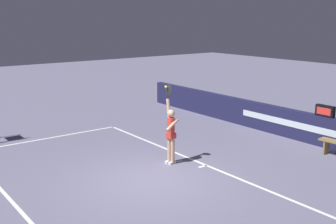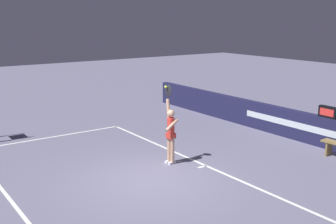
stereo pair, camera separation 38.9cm
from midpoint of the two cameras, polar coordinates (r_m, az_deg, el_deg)
name	(u,v)px [view 2 (the right image)]	position (r m, az deg, el deg)	size (l,w,h in m)	color
ground_plane	(151,180)	(11.59, -1.30, -9.18)	(60.00, 60.00, 0.00)	slate
court_lines	(127,186)	(11.22, -4.56, -9.98)	(11.34, 5.54, 0.00)	white
back_wall	(303,127)	(15.73, 18.46, -1.91)	(17.22, 0.28, 1.05)	#1E1F43
speed_display	(328,112)	(15.04, 21.57, 0.00)	(0.67, 0.18, 0.38)	black
tennis_player	(171,132)	(12.56, 1.24, -2.68)	(0.46, 0.48, 2.40)	tan
tennis_ball	(166,87)	(12.32, 0.58, 3.42)	(0.07, 0.07, 0.07)	#D1E635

